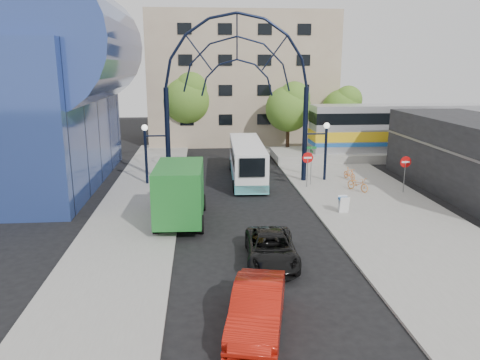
{
  "coord_description": "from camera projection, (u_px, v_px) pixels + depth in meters",
  "views": [
    {
      "loc": [
        -2.68,
        -19.57,
        8.55
      ],
      "look_at": [
        -0.48,
        6.0,
        2.2
      ],
      "focal_mm": 35.0,
      "sensor_mm": 36.0,
      "label": 1
    }
  ],
  "objects": [
    {
      "name": "gateway_arch",
      "position": [
        237.0,
        65.0,
        32.69
      ],
      "size": [
        13.64,
        0.44,
        12.1
      ],
      "color": "black",
      "rests_on": "ground"
    },
    {
      "name": "sidewalk_east",
      "position": [
        396.0,
        223.0,
        25.72
      ],
      "size": [
        8.0,
        56.0,
        0.12
      ],
      "primitive_type": "cube",
      "color": "gray",
      "rests_on": "ground"
    },
    {
      "name": "stop_sign",
      "position": [
        308.0,
        161.0,
        32.73
      ],
      "size": [
        0.8,
        0.07,
        2.5
      ],
      "color": "slate",
      "rests_on": "sidewalk_east"
    },
    {
      "name": "city_bus",
      "position": [
        247.0,
        160.0,
        35.57
      ],
      "size": [
        2.72,
        10.42,
        2.84
      ],
      "rotation": [
        0.0,
        0.0,
        -0.03
      ],
      "color": "white",
      "rests_on": "ground"
    },
    {
      "name": "bike_near_b",
      "position": [
        349.0,
        174.0,
        35.16
      ],
      "size": [
        0.8,
        1.55,
        0.89
      ],
      "primitive_type": "imported",
      "rotation": [
        0.0,
        0.0,
        0.27
      ],
      "color": "orange",
      "rests_on": "sidewalk_east"
    },
    {
      "name": "train_platform",
      "position": [
        442.0,
        154.0,
        44.05
      ],
      "size": [
        32.0,
        5.0,
        0.8
      ],
      "primitive_type": "cube",
      "color": "gray",
      "rests_on": "ground"
    },
    {
      "name": "commercial_block_east",
      "position": [
        477.0,
        157.0,
        31.6
      ],
      "size": [
        6.0,
        16.0,
        5.0
      ],
      "primitive_type": "cube",
      "color": "black",
      "rests_on": "ground"
    },
    {
      "name": "plaza_west",
      "position": [
        134.0,
        219.0,
        26.45
      ],
      "size": [
        5.0,
        50.0,
        0.12
      ],
      "primitive_type": "cube",
      "color": "gray",
      "rests_on": "ground"
    },
    {
      "name": "ground",
      "position": [
        262.0,
        258.0,
        21.2
      ],
      "size": [
        120.0,
        120.0,
        0.0
      ],
      "primitive_type": "plane",
      "color": "black",
      "rests_on": "ground"
    },
    {
      "name": "sandwich_board",
      "position": [
        344.0,
        202.0,
        27.27
      ],
      "size": [
        0.55,
        0.61,
        0.99
      ],
      "color": "white",
      "rests_on": "sidewalk_east"
    },
    {
      "name": "do_not_enter_sign",
      "position": [
        405.0,
        166.0,
        31.31
      ],
      "size": [
        0.76,
        0.07,
        2.48
      ],
      "color": "slate",
      "rests_on": "sidewalk_east"
    },
    {
      "name": "transit_hall",
      "position": [
        19.0,
        92.0,
        32.83
      ],
      "size": [
        16.5,
        18.0,
        14.5
      ],
      "color": "#2D4389",
      "rests_on": "ground"
    },
    {
      "name": "tree_north_a",
      "position": [
        290.0,
        106.0,
        45.68
      ],
      "size": [
        4.48,
        4.48,
        7.0
      ],
      "color": "#382314",
      "rests_on": "ground"
    },
    {
      "name": "street_name_sign",
      "position": [
        311.0,
        157.0,
        33.31
      ],
      "size": [
        0.7,
        0.7,
        2.8
      ],
      "color": "slate",
      "rests_on": "sidewalk_east"
    },
    {
      "name": "red_sedan",
      "position": [
        257.0,
        308.0,
        15.39
      ],
      "size": [
        2.61,
        4.91,
        1.54
      ],
      "primitive_type": "imported",
      "rotation": [
        0.0,
        0.0,
        -0.22
      ],
      "color": "#A11409",
      "rests_on": "ground"
    },
    {
      "name": "bike_near_a",
      "position": [
        358.0,
        184.0,
        32.05
      ],
      "size": [
        1.44,
        1.88,
        0.95
      ],
      "primitive_type": "imported",
      "rotation": [
        0.0,
        0.0,
        0.52
      ],
      "color": "orange",
      "rests_on": "sidewalk_east"
    },
    {
      "name": "green_truck",
      "position": [
        181.0,
        192.0,
        25.94
      ],
      "size": [
        2.79,
        6.77,
        3.37
      ],
      "rotation": [
        0.0,
        0.0,
        -0.04
      ],
      "color": "black",
      "rests_on": "ground"
    },
    {
      "name": "apartment_block",
      "position": [
        240.0,
        79.0,
        53.51
      ],
      "size": [
        20.0,
        12.1,
        14.0
      ],
      "color": "tan",
      "rests_on": "ground"
    },
    {
      "name": "tree_north_b",
      "position": [
        188.0,
        97.0,
        48.56
      ],
      "size": [
        5.12,
        5.12,
        8.0
      ],
      "color": "#382314",
      "rests_on": "ground"
    },
    {
      "name": "train_car",
      "position": [
        444.0,
        127.0,
        43.45
      ],
      "size": [
        25.1,
        3.05,
        4.2
      ],
      "color": "#B7B7BC",
      "rests_on": "train_platform"
    },
    {
      "name": "black_suv",
      "position": [
        271.0,
        248.0,
        20.63
      ],
      "size": [
        2.47,
        4.86,
        1.32
      ],
      "primitive_type": "imported",
      "rotation": [
        0.0,
        0.0,
        -0.06
      ],
      "color": "black",
      "rests_on": "ground"
    },
    {
      "name": "tree_north_c",
      "position": [
        343.0,
        107.0,
        48.2
      ],
      "size": [
        4.16,
        4.16,
        6.5
      ],
      "color": "#382314",
      "rests_on": "ground"
    }
  ]
}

